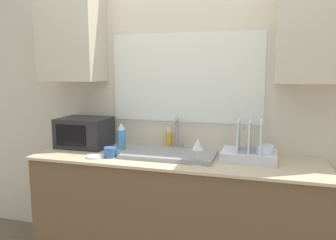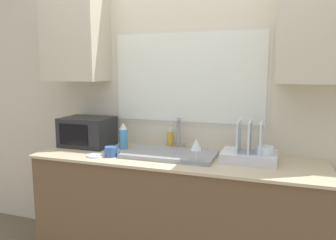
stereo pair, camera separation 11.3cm
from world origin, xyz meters
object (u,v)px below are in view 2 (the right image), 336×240
soap_bottle (170,140)px  wine_glass (196,145)px  faucet (178,132)px  mug_near_sink (111,152)px  dish_rack (251,153)px  microwave (88,132)px  spray_bottle (123,136)px

soap_bottle → wine_glass: size_ratio=0.95×
faucet → mug_near_sink: faucet is taller
dish_rack → mug_near_sink: size_ratio=3.09×
microwave → spray_bottle: microwave is taller
spray_bottle → wine_glass: spray_bottle is taller
dish_rack → spray_bottle: bearing=176.4°
spray_bottle → dish_rack: bearing=-3.6°
faucet → mug_near_sink: 0.56m
mug_near_sink → wine_glass: wine_glass is taller
microwave → soap_bottle: size_ratio=2.36×
wine_glass → microwave: bearing=165.3°
dish_rack → wine_glass: size_ratio=2.07×
faucet → dish_rack: (0.58, -0.17, -0.08)m
spray_bottle → mug_near_sink: bearing=-84.3°
microwave → soap_bottle: 0.71m
microwave → mug_near_sink: (0.36, -0.25, -0.08)m
microwave → mug_near_sink: bearing=-34.9°
mug_near_sink → wine_glass: 0.66m
mug_near_sink → wine_glass: bearing=-1.2°
microwave → wine_glass: (1.02, -0.27, 0.01)m
spray_bottle → soap_bottle: size_ratio=1.26×
faucet → spray_bottle: bearing=-166.4°
dish_rack → wine_glass: dish_rack is taller
microwave → mug_near_sink: microwave is taller
dish_rack → soap_bottle: bearing=163.7°
microwave → dish_rack: bearing=-2.7°
dish_rack → spray_bottle: dish_rack is taller
microwave → spray_bottle: bearing=-0.2°
faucet → dish_rack: size_ratio=0.69×
dish_rack → wine_glass: bearing=-149.4°
faucet → mug_near_sink: bearing=-139.1°
faucet → wine_glass: size_ratio=1.42×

